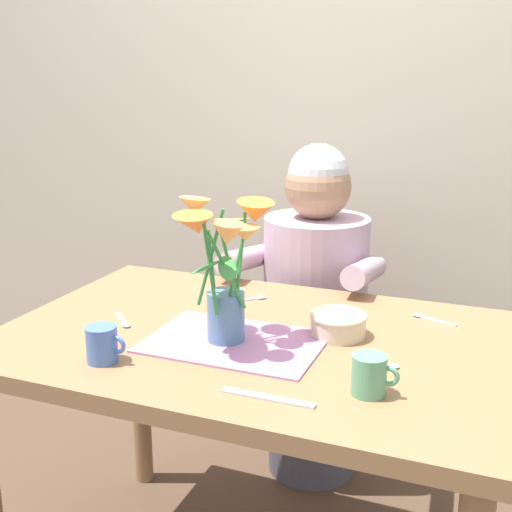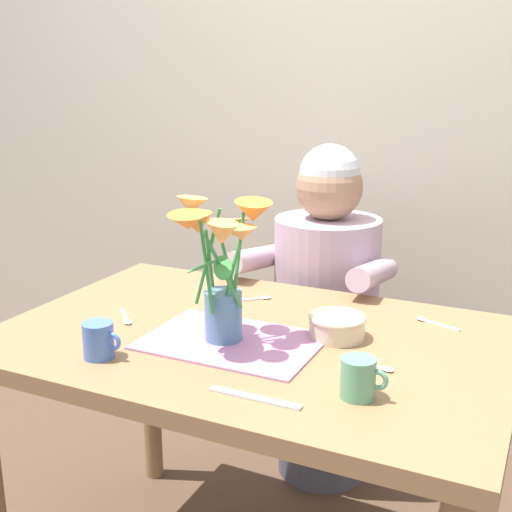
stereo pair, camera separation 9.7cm
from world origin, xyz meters
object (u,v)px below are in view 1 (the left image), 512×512
(coffee_cup, at_px, (370,375))
(flower_vase, at_px, (224,257))
(ceramic_mug, at_px, (103,344))
(ceramic_bowl, at_px, (338,324))
(dinner_knife, at_px, (267,398))
(seated_person, at_px, (314,317))

(coffee_cup, bearing_deg, flower_vase, 160.45)
(ceramic_mug, relative_size, coffee_cup, 1.00)
(flower_vase, bearing_deg, ceramic_bowl, 30.63)
(ceramic_bowl, xyz_separation_m, dinner_knife, (-0.04, -0.36, -0.03))
(dinner_knife, bearing_deg, ceramic_bowl, 82.97)
(ceramic_bowl, distance_m, dinner_knife, 0.36)
(ceramic_bowl, distance_m, coffee_cup, 0.30)
(ceramic_mug, distance_m, coffee_cup, 0.57)
(seated_person, distance_m, coffee_cup, 0.91)
(seated_person, height_order, flower_vase, seated_person)
(seated_person, relative_size, dinner_knife, 5.97)
(dinner_knife, relative_size, ceramic_mug, 2.04)
(coffee_cup, bearing_deg, seated_person, 113.36)
(flower_vase, bearing_deg, dinner_knife, -49.42)
(dinner_knife, distance_m, ceramic_mug, 0.39)
(seated_person, height_order, dinner_knife, seated_person)
(seated_person, bearing_deg, ceramic_mug, -103.49)
(ceramic_bowl, height_order, coffee_cup, coffee_cup)
(ceramic_bowl, relative_size, dinner_knife, 0.72)
(flower_vase, distance_m, dinner_knife, 0.35)
(flower_vase, height_order, ceramic_mug, flower_vase)
(flower_vase, distance_m, ceramic_bowl, 0.32)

